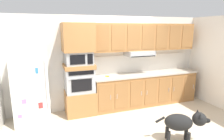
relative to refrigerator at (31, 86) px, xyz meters
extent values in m
plane|color=beige|center=(2.08, -0.68, -0.88)|extent=(9.60, 9.60, 0.00)
cube|color=silver|center=(2.08, 0.43, 0.37)|extent=(6.20, 0.12, 2.50)
cube|color=white|center=(4.88, -0.68, 0.37)|extent=(0.12, 7.10, 2.50)
cube|color=white|center=(0.00, 0.00, 0.00)|extent=(0.76, 0.70, 1.76)
cylinder|color=silver|center=(0.33, -0.37, 0.10)|extent=(0.02, 0.02, 1.10)
cube|color=white|center=(-0.04, -0.35, 0.06)|extent=(0.10, 0.01, 0.10)
cube|color=pink|center=(-0.25, -0.35, -0.56)|extent=(0.08, 0.01, 0.08)
cube|color=#337FDB|center=(0.16, -0.35, 0.42)|extent=(0.06, 0.01, 0.12)
cube|color=pink|center=(-0.14, -0.35, -0.23)|extent=(0.09, 0.01, 0.10)
cube|color=red|center=(0.18, -0.35, -0.37)|extent=(0.09, 0.01, 0.13)
cube|color=#A8703D|center=(1.13, 0.07, -0.58)|extent=(0.74, 0.62, 0.60)
cube|color=#A8AAAF|center=(1.13, 0.07, 0.02)|extent=(0.70, 0.58, 0.60)
cube|color=black|center=(1.13, -0.23, -0.04)|extent=(0.49, 0.01, 0.30)
cube|color=black|center=(1.13, -0.23, 0.26)|extent=(0.60, 0.01, 0.09)
cylinder|color=#A8AAAF|center=(1.13, -0.25, 0.15)|extent=(0.56, 0.02, 0.02)
cube|color=#A8703D|center=(1.13, 0.07, 0.37)|extent=(0.74, 0.62, 0.10)
cube|color=#A8AAAF|center=(1.13, 0.07, 0.58)|extent=(0.64, 0.53, 0.32)
cube|color=black|center=(1.06, -0.20, 0.58)|extent=(0.35, 0.01, 0.22)
cube|color=black|center=(1.35, -0.20, 0.58)|extent=(0.13, 0.01, 0.24)
cube|color=#A8703D|center=(1.13, 0.07, 1.08)|extent=(0.74, 0.62, 0.68)
cube|color=#A8703D|center=(3.03, 0.07, -0.44)|extent=(3.07, 0.60, 0.88)
cube|color=#9A6738|center=(1.72, -0.24, -0.42)|extent=(0.37, 0.01, 0.70)
cylinder|color=#BCBCC1|center=(1.85, -0.25, -0.42)|extent=(0.01, 0.01, 0.12)
cube|color=#9A6738|center=(2.16, -0.24, -0.42)|extent=(0.37, 0.01, 0.70)
cylinder|color=#BCBCC1|center=(2.02, -0.25, -0.42)|extent=(0.01, 0.01, 0.12)
cube|color=#9A6738|center=(2.59, -0.24, -0.42)|extent=(0.37, 0.01, 0.70)
cylinder|color=#BCBCC1|center=(2.73, -0.25, -0.42)|extent=(0.01, 0.01, 0.12)
cube|color=#9A6738|center=(3.03, -0.24, -0.42)|extent=(0.37, 0.01, 0.70)
cylinder|color=#BCBCC1|center=(2.90, -0.25, -0.42)|extent=(0.01, 0.01, 0.12)
cube|color=#9A6738|center=(3.47, -0.24, -0.42)|extent=(0.37, 0.01, 0.70)
cylinder|color=#BCBCC1|center=(3.60, -0.25, -0.42)|extent=(0.01, 0.01, 0.12)
cube|color=#9A6738|center=(3.91, -0.24, -0.42)|extent=(0.37, 0.01, 0.70)
cylinder|color=#BCBCC1|center=(3.78, -0.25, -0.42)|extent=(0.01, 0.01, 0.12)
cube|color=#9A6738|center=(4.35, -0.24, -0.42)|extent=(0.37, 0.01, 0.70)
cylinder|color=#BCBCC1|center=(4.48, -0.25, -0.42)|extent=(0.01, 0.01, 0.12)
cube|color=#BCB2A3|center=(3.03, 0.07, 0.02)|extent=(3.11, 0.64, 0.04)
cube|color=white|center=(3.03, 0.36, 0.29)|extent=(3.11, 0.02, 0.50)
cube|color=#A8703D|center=(3.03, 0.20, 1.05)|extent=(3.07, 0.34, 0.74)
cube|color=#A8AAAF|center=(2.83, 0.13, 0.61)|extent=(0.76, 0.48, 0.14)
cube|color=black|center=(2.83, -0.09, 0.55)|extent=(0.72, 0.04, 0.02)
cube|color=#9A6738|center=(1.72, 0.02, 1.05)|extent=(0.37, 0.01, 0.63)
cube|color=#9A6738|center=(2.16, 0.02, 1.05)|extent=(0.37, 0.01, 0.63)
cube|color=#9A6738|center=(2.59, 0.02, 1.05)|extent=(0.37, 0.01, 0.63)
cube|color=#9A6738|center=(3.03, 0.02, 1.05)|extent=(0.37, 0.01, 0.63)
cube|color=#9A6738|center=(3.47, 0.02, 1.05)|extent=(0.37, 0.01, 0.63)
cube|color=#9A6738|center=(3.91, 0.02, 1.05)|extent=(0.37, 0.01, 0.63)
cube|color=#9A6738|center=(4.35, 0.02, 1.05)|extent=(0.37, 0.01, 0.63)
cylinder|color=yellow|center=(1.86, 0.05, 0.05)|extent=(0.10, 0.08, 0.03)
cylinder|color=silver|center=(1.92, 0.14, 0.05)|extent=(0.10, 0.07, 0.01)
ellipsoid|color=black|center=(2.66, -1.85, -0.48)|extent=(0.62, 0.53, 0.32)
sphere|color=black|center=(3.00, -2.02, -0.39)|extent=(0.26, 0.26, 0.26)
ellipsoid|color=black|center=(3.12, -2.08, -0.41)|extent=(0.17, 0.15, 0.09)
cone|color=black|center=(3.03, -1.93, -0.27)|extent=(0.07, 0.07, 0.08)
cone|color=black|center=(2.95, -2.09, -0.27)|extent=(0.07, 0.07, 0.08)
cylinder|color=black|center=(2.36, -1.69, -0.45)|extent=(0.19, 0.12, 0.15)
cylinder|color=black|center=(2.87, -1.85, -0.76)|extent=(0.07, 0.07, 0.24)
cylinder|color=black|center=(2.79, -2.01, -0.76)|extent=(0.07, 0.07, 0.24)
cylinder|color=black|center=(2.54, -1.68, -0.76)|extent=(0.07, 0.07, 0.24)
cylinder|color=black|center=(2.46, -1.84, -0.76)|extent=(0.07, 0.07, 0.24)
camera|label=1|loc=(0.30, -4.60, 1.29)|focal=30.80mm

